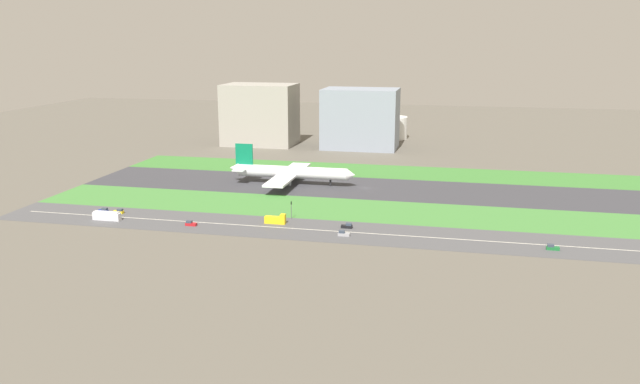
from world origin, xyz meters
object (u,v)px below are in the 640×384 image
(traffic_light, at_px, (291,209))
(car_5, at_px, (552,247))
(car_4, at_px, (347,226))
(truck_0, at_px, (276,220))
(fuel_tank_west, at_px, (357,128))
(car_3, at_px, (343,234))
(car_2, at_px, (103,211))
(terminal_building, at_px, (260,115))
(fuel_tank_centre, at_px, (391,128))
(bus_0, at_px, (107,216))
(car_1, at_px, (191,224))
(hangar_building, at_px, (360,119))
(airliner, at_px, (289,172))
(car_0, at_px, (119,211))

(traffic_light, bearing_deg, car_5, -10.33)
(car_4, relative_size, truck_0, 0.52)
(fuel_tank_west, bearing_deg, car_3, -82.09)
(car_2, distance_m, fuel_tank_west, 238.17)
(traffic_light, height_order, terminal_building, terminal_building)
(car_4, xyz_separation_m, fuel_tank_centre, (-7.96, 227.00, 7.05))
(car_5, relative_size, terminal_building, 0.09)
(bus_0, bearing_deg, car_5, -180.00)
(car_1, relative_size, terminal_building, 0.09)
(car_4, xyz_separation_m, fuel_tank_west, (-32.63, 227.00, 5.77))
(car_4, relative_size, car_5, 1.00)
(fuel_tank_west, bearing_deg, car_1, -96.75)
(car_2, bearing_deg, truck_0, -0.00)
(truck_0, bearing_deg, car_1, -162.59)
(car_2, relative_size, car_1, 1.00)
(hangar_building, bearing_deg, fuel_tank_west, 101.46)
(airliner, bearing_deg, car_2, -132.67)
(car_2, bearing_deg, car_1, -12.86)
(car_2, bearing_deg, bus_0, -52.99)
(car_5, relative_size, traffic_light, 0.61)
(car_4, distance_m, car_1, 61.49)
(car_2, bearing_deg, hangar_building, 66.02)
(terminal_building, xyz_separation_m, hangar_building, (69.37, 0.00, -0.94))
(car_0, bearing_deg, truck_0, -0.00)
(car_0, height_order, car_3, same)
(bus_0, distance_m, truck_0, 68.88)
(truck_0, relative_size, car_2, 1.91)
(car_2, xyz_separation_m, hangar_building, (80.96, 182.00, 18.71))
(traffic_light, height_order, fuel_tank_west, fuel_tank_west)
(car_0, bearing_deg, car_1, -15.26)
(hangar_building, distance_m, fuel_tank_centre, 49.02)
(airliner, height_order, truck_0, airliner)
(truck_0, xyz_separation_m, fuel_tank_west, (-3.85, 227.00, 5.02))
(car_5, xyz_separation_m, terminal_building, (-167.02, 192.00, 19.65))
(car_2, bearing_deg, fuel_tank_west, 72.44)
(truck_0, bearing_deg, fuel_tank_centre, 84.76)
(truck_0, height_order, car_3, truck_0)
(car_0, height_order, car_1, same)
(car_0, bearing_deg, car_3, -5.85)
(terminal_building, bearing_deg, bus_0, -91.21)
(fuel_tank_west, bearing_deg, terminal_building, -143.24)
(car_1, bearing_deg, car_3, -180.00)
(truck_0, bearing_deg, terminal_building, 109.40)
(fuel_tank_west, bearing_deg, fuel_tank_centre, 0.00)
(truck_0, height_order, hangar_building, hangar_building)
(car_0, height_order, car_5, same)
(bus_0, distance_m, car_1, 36.27)
(traffic_light, distance_m, fuel_tank_centre, 219.66)
(car_3, distance_m, fuel_tank_west, 239.34)
(truck_0, xyz_separation_m, car_3, (29.07, -10.00, -0.75))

